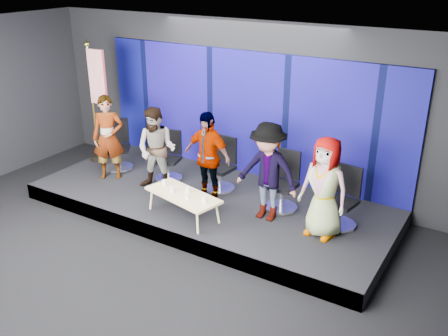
{
  "coord_description": "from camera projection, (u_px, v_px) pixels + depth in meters",
  "views": [
    {
      "loc": [
        4.81,
        -4.81,
        4.57
      ],
      "look_at": [
        0.39,
        2.4,
        1.02
      ],
      "focal_mm": 40.0,
      "sensor_mm": 36.0,
      "label": 1
    }
  ],
  "objects": [
    {
      "name": "ground",
      "position": [
        124.0,
        273.0,
        7.87
      ],
      "size": [
        10.0,
        10.0,
        0.0
      ],
      "primitive_type": "plane",
      "color": "black",
      "rests_on": "ground"
    },
    {
      "name": "room_walls",
      "position": [
        110.0,
        126.0,
        6.93
      ],
      "size": [
        10.02,
        8.02,
        3.51
      ],
      "color": "black",
      "rests_on": "ground"
    },
    {
      "name": "riser",
      "position": [
        210.0,
        203.0,
        9.78
      ],
      "size": [
        7.0,
        3.0,
        0.3
      ],
      "primitive_type": "cube",
      "color": "black",
      "rests_on": "ground"
    },
    {
      "name": "backdrop",
      "position": [
        247.0,
        114.0,
        10.36
      ],
      "size": [
        7.0,
        0.08,
        2.6
      ],
      "primitive_type": "cube",
      "color": "#060B4F",
      "rests_on": "riser"
    },
    {
      "name": "chair_a",
      "position": [
        119.0,
        153.0,
        10.91
      ],
      "size": [
        0.85,
        0.85,
        1.09
      ],
      "rotation": [
        0.0,
        0.0,
        0.61
      ],
      "color": "silver",
      "rests_on": "riser"
    },
    {
      "name": "panelist_a",
      "position": [
        108.0,
        138.0,
        10.25
      ],
      "size": [
        0.77,
        0.71,
        1.76
      ],
      "primitive_type": "imported",
      "rotation": [
        0.0,
        0.0,
        0.61
      ],
      "color": "black",
      "rests_on": "riser"
    },
    {
      "name": "chair_b",
      "position": [
        169.0,
        164.0,
        10.38
      ],
      "size": [
        0.7,
        0.7,
        1.03
      ],
      "rotation": [
        0.0,
        0.0,
        0.24
      ],
      "color": "silver",
      "rests_on": "riser"
    },
    {
      "name": "panelist_b",
      "position": [
        157.0,
        149.0,
        9.75
      ],
      "size": [
        0.94,
        0.81,
        1.67
      ],
      "primitive_type": "imported",
      "rotation": [
        0.0,
        0.0,
        0.24
      ],
      "color": "black",
      "rests_on": "riser"
    },
    {
      "name": "chair_c",
      "position": [
        222.0,
        173.0,
        9.9
      ],
      "size": [
        0.65,
        0.65,
        1.07
      ],
      "rotation": [
        0.0,
        0.0,
        -0.08
      ],
      "color": "silver",
      "rests_on": "riser"
    },
    {
      "name": "panelist_c",
      "position": [
        207.0,
        156.0,
        9.31
      ],
      "size": [
        1.05,
        0.5,
        1.74
      ],
      "primitive_type": "imported",
      "rotation": [
        0.0,
        0.0,
        -0.08
      ],
      "color": "black",
      "rests_on": "riser"
    },
    {
      "name": "chair_d",
      "position": [
        283.0,
        190.0,
        9.14
      ],
      "size": [
        0.63,
        0.63,
        1.1
      ],
      "rotation": [
        0.0,
        0.0,
        -0.02
      ],
      "color": "silver",
      "rests_on": "riser"
    },
    {
      "name": "panelist_d",
      "position": [
        267.0,
        172.0,
        8.58
      ],
      "size": [
        1.16,
        0.69,
        1.77
      ],
      "primitive_type": "imported",
      "rotation": [
        0.0,
        0.0,
        -0.02
      ],
      "color": "black",
      "rests_on": "riser"
    },
    {
      "name": "chair_e",
      "position": [
        342.0,
        207.0,
        8.54
      ],
      "size": [
        0.69,
        0.69,
        1.06
      ],
      "rotation": [
        0.0,
        0.0,
        -0.16
      ],
      "color": "silver",
      "rests_on": "riser"
    },
    {
      "name": "panelist_e",
      "position": [
        325.0,
        188.0,
        8.06
      ],
      "size": [
        0.92,
        0.67,
        1.72
      ],
      "primitive_type": "imported",
      "rotation": [
        0.0,
        0.0,
        -0.16
      ],
      "color": "black",
      "rests_on": "riser"
    },
    {
      "name": "coffee_table",
      "position": [
        183.0,
        196.0,
        8.82
      ],
      "size": [
        1.53,
        0.91,
        0.44
      ],
      "rotation": [
        0.0,
        0.0,
        -0.23
      ],
      "color": "tan",
      "rests_on": "riser"
    },
    {
      "name": "mug_a",
      "position": [
        164.0,
        183.0,
        9.13
      ],
      "size": [
        0.08,
        0.08,
        0.1
      ],
      "primitive_type": "cylinder",
      "color": "silver",
      "rests_on": "coffee_table"
    },
    {
      "name": "mug_b",
      "position": [
        172.0,
        189.0,
        8.86
      ],
      "size": [
        0.09,
        0.09,
        0.11
      ],
      "primitive_type": "cylinder",
      "color": "silver",
      "rests_on": "coffee_table"
    },
    {
      "name": "mug_c",
      "position": [
        188.0,
        189.0,
        8.86
      ],
      "size": [
        0.09,
        0.09,
        0.1
      ],
      "primitive_type": "cylinder",
      "color": "silver",
      "rests_on": "coffee_table"
    },
    {
      "name": "mug_d",
      "position": [
        187.0,
        196.0,
        8.62
      ],
      "size": [
        0.07,
        0.07,
        0.09
      ],
      "primitive_type": "cylinder",
      "color": "silver",
      "rests_on": "coffee_table"
    },
    {
      "name": "mug_e",
      "position": [
        205.0,
        199.0,
        8.48
      ],
      "size": [
        0.09,
        0.09,
        0.11
      ],
      "primitive_type": "cylinder",
      "color": "silver",
      "rests_on": "coffee_table"
    },
    {
      "name": "flag_stand",
      "position": [
        97.0,
        100.0,
        10.9
      ],
      "size": [
        0.61,
        0.36,
        2.68
      ],
      "rotation": [
        0.0,
        0.0,
        0.04
      ],
      "color": "black",
      "rests_on": "riser"
    }
  ]
}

